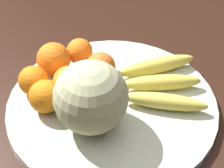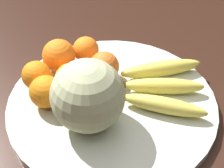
{
  "view_description": "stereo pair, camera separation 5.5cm",
  "coord_description": "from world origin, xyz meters",
  "px_view_note": "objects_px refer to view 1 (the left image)",
  "views": [
    {
      "loc": [
        -0.48,
        -0.24,
        1.31
      ],
      "look_at": [
        -0.01,
        0.04,
        0.81
      ],
      "focal_mm": 60.0,
      "sensor_mm": 36.0,
      "label": 1
    },
    {
      "loc": [
        -0.45,
        -0.28,
        1.31
      ],
      "look_at": [
        -0.01,
        0.04,
        0.81
      ],
      "focal_mm": 60.0,
      "sensor_mm": 36.0,
      "label": 2
    }
  ],
  "objects_px": {
    "banana_bunch": "(159,82)",
    "orange_back_left": "(46,96)",
    "orange_mid_center": "(54,59)",
    "orange_back_right": "(80,51)",
    "melon": "(91,97)",
    "orange_front_left": "(101,67)",
    "orange_front_right": "(33,81)",
    "kitchen_table": "(133,136)",
    "orange_top_small": "(69,81)",
    "produce_tag": "(71,76)",
    "fruit_bowl": "(112,105)"
  },
  "relations": [
    {
      "from": "orange_mid_center",
      "to": "produce_tag",
      "type": "relative_size",
      "value": 0.78
    },
    {
      "from": "orange_mid_center",
      "to": "produce_tag",
      "type": "height_order",
      "value": "orange_mid_center"
    },
    {
      "from": "orange_front_left",
      "to": "banana_bunch",
      "type": "bearing_deg",
      "value": -72.49
    },
    {
      "from": "melon",
      "to": "orange_front_left",
      "type": "relative_size",
      "value": 2.15
    },
    {
      "from": "fruit_bowl",
      "to": "orange_back_right",
      "type": "height_order",
      "value": "orange_back_right"
    },
    {
      "from": "fruit_bowl",
      "to": "orange_front_left",
      "type": "relative_size",
      "value": 6.65
    },
    {
      "from": "orange_top_small",
      "to": "produce_tag",
      "type": "relative_size",
      "value": 0.68
    },
    {
      "from": "orange_front_right",
      "to": "orange_back_left",
      "type": "xyz_separation_m",
      "value": [
        -0.03,
        -0.05,
        0.0
      ]
    },
    {
      "from": "banana_bunch",
      "to": "produce_tag",
      "type": "relative_size",
      "value": 2.35
    },
    {
      "from": "banana_bunch",
      "to": "orange_front_right",
      "type": "height_order",
      "value": "orange_front_right"
    },
    {
      "from": "fruit_bowl",
      "to": "orange_mid_center",
      "type": "xyz_separation_m",
      "value": [
        0.02,
        0.16,
        0.04
      ]
    },
    {
      "from": "fruit_bowl",
      "to": "orange_top_small",
      "type": "relative_size",
      "value": 6.64
    },
    {
      "from": "orange_back_left",
      "to": "orange_front_right",
      "type": "bearing_deg",
      "value": 64.38
    },
    {
      "from": "melon",
      "to": "orange_back_left",
      "type": "height_order",
      "value": "melon"
    },
    {
      "from": "orange_front_left",
      "to": "produce_tag",
      "type": "bearing_deg",
      "value": 115.52
    },
    {
      "from": "kitchen_table",
      "to": "orange_front_right",
      "type": "height_order",
      "value": "orange_front_right"
    },
    {
      "from": "orange_mid_center",
      "to": "produce_tag",
      "type": "xyz_separation_m",
      "value": [
        0.01,
        -0.04,
        -0.04
      ]
    },
    {
      "from": "kitchen_table",
      "to": "orange_top_small",
      "type": "distance_m",
      "value": 0.19
    },
    {
      "from": "melon",
      "to": "orange_back_right",
      "type": "bearing_deg",
      "value": 41.76
    },
    {
      "from": "melon",
      "to": "orange_top_small",
      "type": "bearing_deg",
      "value": 62.13
    },
    {
      "from": "orange_back_right",
      "to": "melon",
      "type": "bearing_deg",
      "value": -138.24
    },
    {
      "from": "banana_bunch",
      "to": "orange_top_small",
      "type": "relative_size",
      "value": 3.43
    },
    {
      "from": "melon",
      "to": "orange_mid_center",
      "type": "relative_size",
      "value": 1.89
    },
    {
      "from": "banana_bunch",
      "to": "orange_front_right",
      "type": "bearing_deg",
      "value": 178.71
    },
    {
      "from": "orange_top_small",
      "to": "produce_tag",
      "type": "xyz_separation_m",
      "value": [
        0.04,
        0.03,
        -0.03
      ]
    },
    {
      "from": "orange_mid_center",
      "to": "orange_back_right",
      "type": "bearing_deg",
      "value": -24.53
    },
    {
      "from": "melon",
      "to": "orange_front_left",
      "type": "xyz_separation_m",
      "value": [
        0.12,
        0.06,
        -0.04
      ]
    },
    {
      "from": "orange_mid_center",
      "to": "orange_front_left",
      "type": "bearing_deg",
      "value": -71.33
    },
    {
      "from": "orange_front_left",
      "to": "orange_top_small",
      "type": "xyz_separation_m",
      "value": [
        -0.07,
        0.03,
        0.0
      ]
    },
    {
      "from": "fruit_bowl",
      "to": "orange_front_right",
      "type": "height_order",
      "value": "orange_front_right"
    },
    {
      "from": "orange_back_left",
      "to": "orange_back_right",
      "type": "height_order",
      "value": "orange_back_left"
    },
    {
      "from": "kitchen_table",
      "to": "produce_tag",
      "type": "height_order",
      "value": "produce_tag"
    },
    {
      "from": "orange_front_left",
      "to": "orange_front_right",
      "type": "distance_m",
      "value": 0.14
    },
    {
      "from": "banana_bunch",
      "to": "orange_back_left",
      "type": "bearing_deg",
      "value": -169.01
    },
    {
      "from": "orange_front_left",
      "to": "orange_front_right",
      "type": "height_order",
      "value": "orange_front_left"
    },
    {
      "from": "produce_tag",
      "to": "orange_front_left",
      "type": "bearing_deg",
      "value": -25.33
    },
    {
      "from": "orange_mid_center",
      "to": "orange_back_right",
      "type": "xyz_separation_m",
      "value": [
        0.06,
        -0.03,
        -0.01
      ]
    },
    {
      "from": "orange_mid_center",
      "to": "fruit_bowl",
      "type": "bearing_deg",
      "value": -95.86
    },
    {
      "from": "orange_front_right",
      "to": "orange_mid_center",
      "type": "relative_size",
      "value": 0.84
    },
    {
      "from": "melon",
      "to": "orange_front_right",
      "type": "bearing_deg",
      "value": 85.62
    },
    {
      "from": "orange_front_left",
      "to": "orange_back_right",
      "type": "xyz_separation_m",
      "value": [
        0.02,
        0.07,
        -0.0
      ]
    },
    {
      "from": "orange_top_small",
      "to": "orange_front_left",
      "type": "bearing_deg",
      "value": -23.14
    },
    {
      "from": "melon",
      "to": "produce_tag",
      "type": "relative_size",
      "value": 1.47
    },
    {
      "from": "fruit_bowl",
      "to": "orange_back_right",
      "type": "relative_size",
      "value": 7.27
    },
    {
      "from": "orange_top_small",
      "to": "produce_tag",
      "type": "height_order",
      "value": "orange_top_small"
    },
    {
      "from": "orange_front_right",
      "to": "orange_mid_center",
      "type": "distance_m",
      "value": 0.07
    },
    {
      "from": "orange_top_small",
      "to": "orange_mid_center",
      "type": "bearing_deg",
      "value": 59.88
    },
    {
      "from": "orange_front_right",
      "to": "orange_mid_center",
      "type": "xyz_separation_m",
      "value": [
        0.07,
        0.0,
        0.01
      ]
    },
    {
      "from": "kitchen_table",
      "to": "produce_tag",
      "type": "relative_size",
      "value": 16.86
    },
    {
      "from": "orange_top_small",
      "to": "orange_front_right",
      "type": "bearing_deg",
      "value": 117.97
    }
  ]
}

